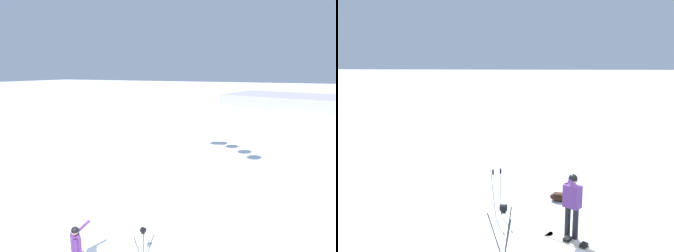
# 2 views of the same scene
# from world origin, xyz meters

# --- Properties ---
(snowboarder) EXTENTS (0.75, 0.48, 1.64)m
(snowboarder) POSITION_xyz_m (0.79, -0.11, 0.97)
(snowboarder) COLOR black
(snowboarder) RESTS_ON ground_plane
(camera_tripod) EXTENTS (0.62, 0.53, 1.30)m
(camera_tripod) POSITION_xyz_m (-0.40, 1.47, 0.93)
(camera_tripod) COLOR #262628
(camera_tripod) RESTS_ON ground_plane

